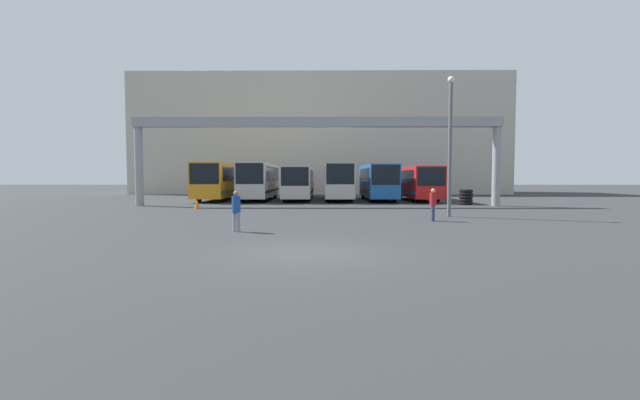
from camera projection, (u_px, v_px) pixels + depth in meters
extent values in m
plane|color=#2D3033|center=(306.00, 253.00, 12.11)|extent=(200.00, 200.00, 0.00)
cube|color=#B7B2A3|center=(320.00, 138.00, 56.82)|extent=(46.39, 12.00, 14.69)
cylinder|color=gray|center=(139.00, 167.00, 31.57)|extent=(0.60, 0.60, 5.80)
cylinder|color=gray|center=(496.00, 167.00, 31.32)|extent=(0.60, 0.60, 5.80)
cube|color=gray|center=(317.00, 122.00, 31.26)|extent=(26.94, 0.80, 0.70)
cube|color=orange|center=(221.00, 180.00, 39.47)|extent=(2.58, 10.89, 2.98)
cube|color=black|center=(204.00, 174.00, 34.02)|extent=(2.37, 0.06, 1.67)
cube|color=black|center=(221.00, 174.00, 39.44)|extent=(2.61, 9.26, 1.25)
cube|color=#268C4C|center=(221.00, 190.00, 39.52)|extent=(2.61, 10.34, 0.24)
cylinder|color=black|center=(199.00, 196.00, 36.51)|extent=(0.28, 0.96, 0.96)
cylinder|color=black|center=(225.00, 196.00, 36.49)|extent=(0.28, 0.96, 0.96)
cylinder|color=black|center=(217.00, 193.00, 42.60)|extent=(0.28, 0.96, 0.96)
cylinder|color=black|center=(240.00, 193.00, 42.58)|extent=(0.28, 0.96, 0.96)
cube|color=beige|center=(260.00, 180.00, 39.43)|extent=(2.43, 10.87, 2.99)
cube|color=black|center=(249.00, 174.00, 33.99)|extent=(2.24, 0.06, 1.68)
cube|color=black|center=(260.00, 174.00, 39.39)|extent=(2.46, 9.24, 1.26)
cube|color=black|center=(260.00, 190.00, 39.48)|extent=(2.46, 10.33, 0.24)
cylinder|color=black|center=(242.00, 196.00, 36.47)|extent=(0.28, 0.95, 0.95)
cylinder|color=black|center=(267.00, 196.00, 36.45)|extent=(0.28, 0.95, 0.95)
cylinder|color=black|center=(254.00, 193.00, 42.55)|extent=(0.28, 0.95, 0.95)
cylinder|color=black|center=(275.00, 194.00, 42.53)|extent=(0.28, 0.95, 0.95)
cube|color=beige|center=(299.00, 182.00, 40.15)|extent=(2.41, 12.38, 2.68)
cube|color=black|center=(295.00, 176.00, 33.96)|extent=(2.22, 0.06, 1.50)
cube|color=black|center=(299.00, 176.00, 40.12)|extent=(2.44, 10.52, 1.12)
cube|color=black|center=(299.00, 191.00, 40.20)|extent=(2.44, 11.76, 0.24)
cylinder|color=black|center=(285.00, 196.00, 36.76)|extent=(0.28, 1.07, 1.07)
cylinder|color=black|center=(309.00, 196.00, 36.74)|extent=(0.28, 1.07, 1.07)
cylinder|color=black|center=(291.00, 192.00, 43.68)|extent=(0.28, 1.07, 1.07)
cylinder|color=black|center=(312.00, 192.00, 43.67)|extent=(0.28, 1.07, 1.07)
cube|color=beige|center=(338.00, 180.00, 39.63)|extent=(2.42, 11.41, 2.96)
cube|color=black|center=(340.00, 174.00, 33.92)|extent=(2.23, 0.06, 1.66)
cube|color=black|center=(338.00, 174.00, 39.60)|extent=(2.45, 9.70, 1.24)
cube|color=orange|center=(338.00, 190.00, 39.68)|extent=(2.45, 10.84, 0.24)
cylinder|color=black|center=(327.00, 196.00, 36.52)|extent=(0.28, 1.03, 1.03)
cylinder|color=black|center=(351.00, 196.00, 36.50)|extent=(0.28, 1.03, 1.03)
cylinder|color=black|center=(326.00, 193.00, 42.90)|extent=(0.28, 1.03, 1.03)
cylinder|color=black|center=(347.00, 193.00, 42.88)|extent=(0.28, 1.03, 1.03)
cube|color=#1959A5|center=(378.00, 181.00, 39.08)|extent=(2.43, 10.37, 2.85)
cube|color=black|center=(386.00, 175.00, 33.89)|extent=(2.24, 0.06, 1.59)
cube|color=black|center=(378.00, 175.00, 39.05)|extent=(2.46, 8.82, 1.20)
cube|color=red|center=(378.00, 191.00, 39.13)|extent=(2.46, 9.86, 0.24)
cylinder|color=black|center=(369.00, 196.00, 36.26)|extent=(0.28, 1.09, 1.09)
cylinder|color=black|center=(394.00, 196.00, 36.24)|extent=(0.28, 1.09, 1.09)
cylinder|color=black|center=(363.00, 193.00, 42.06)|extent=(0.28, 1.09, 1.09)
cylinder|color=black|center=(385.00, 193.00, 42.04)|extent=(0.28, 1.09, 1.09)
cube|color=red|center=(417.00, 182.00, 39.03)|extent=(2.45, 10.34, 2.66)
cube|color=black|center=(431.00, 177.00, 33.86)|extent=(2.26, 0.06, 1.49)
cube|color=black|center=(417.00, 177.00, 39.01)|extent=(2.48, 8.79, 1.12)
cube|color=#1966B2|center=(417.00, 191.00, 39.08)|extent=(2.48, 9.82, 0.24)
cylinder|color=black|center=(412.00, 196.00, 36.22)|extent=(0.28, 1.09, 1.09)
cylinder|color=black|center=(437.00, 196.00, 36.20)|extent=(0.28, 1.09, 1.09)
cylinder|color=black|center=(400.00, 193.00, 42.00)|extent=(0.28, 1.09, 1.09)
cylinder|color=black|center=(422.00, 193.00, 41.98)|extent=(0.28, 1.09, 1.09)
cylinder|color=gray|center=(235.00, 222.00, 16.87)|extent=(0.18, 0.18, 0.77)
cylinder|color=gray|center=(238.00, 222.00, 16.79)|extent=(0.18, 0.18, 0.77)
cylinder|color=navy|center=(236.00, 204.00, 16.79)|extent=(0.34, 0.34, 0.64)
sphere|color=#8C6647|center=(236.00, 193.00, 16.77)|extent=(0.21, 0.21, 0.21)
cylinder|color=navy|center=(433.00, 213.00, 20.79)|extent=(0.17, 0.17, 0.76)
cylinder|color=navy|center=(433.00, 213.00, 20.94)|extent=(0.17, 0.17, 0.76)
cylinder|color=#A5191E|center=(433.00, 199.00, 20.83)|extent=(0.33, 0.33, 0.63)
sphere|color=tan|center=(433.00, 191.00, 20.80)|extent=(0.20, 0.20, 0.20)
cone|color=orange|center=(197.00, 204.00, 28.45)|extent=(0.36, 0.36, 0.66)
torus|color=black|center=(466.00, 203.00, 32.83)|extent=(1.04, 1.04, 0.24)
torus|color=black|center=(466.00, 200.00, 32.82)|extent=(1.04, 1.04, 0.24)
torus|color=black|center=(466.00, 197.00, 32.80)|extent=(1.04, 1.04, 0.24)
torus|color=black|center=(466.00, 194.00, 32.79)|extent=(1.04, 1.04, 0.24)
torus|color=black|center=(466.00, 191.00, 32.78)|extent=(1.04, 1.04, 0.24)
cylinder|color=#595B60|center=(450.00, 150.00, 22.90)|extent=(0.20, 0.20, 7.17)
sphere|color=beige|center=(451.00, 80.00, 22.70)|extent=(0.36, 0.36, 0.36)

